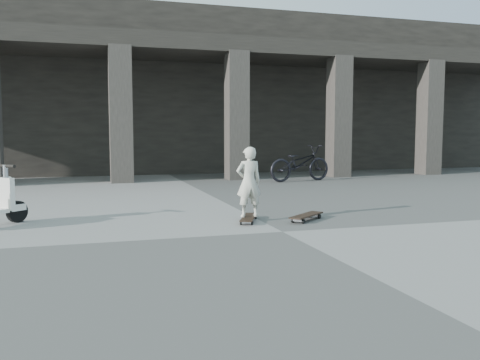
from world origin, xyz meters
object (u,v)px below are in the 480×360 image
object	(u,v)px
bicycle	(300,163)
skateboard_spare	(306,216)
longboard	(249,218)
child	(249,182)

from	to	relation	value
bicycle	skateboard_spare	bearing A→B (deg)	146.16
skateboard_spare	bicycle	world-z (taller)	bicycle
longboard	skateboard_spare	size ratio (longest dim) A/B	1.06
longboard	bicycle	bearing A→B (deg)	-5.59
longboard	bicycle	size ratio (longest dim) A/B	0.41
longboard	skateboard_spare	bearing A→B (deg)	-75.86
child	skateboard_spare	bearing A→B (deg)	169.40
longboard	child	distance (m)	0.60
longboard	skateboard_spare	xyz separation A→B (m)	(0.96, -0.17, 0.01)
skateboard_spare	child	xyz separation A→B (m)	(-0.96, 0.17, 0.58)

